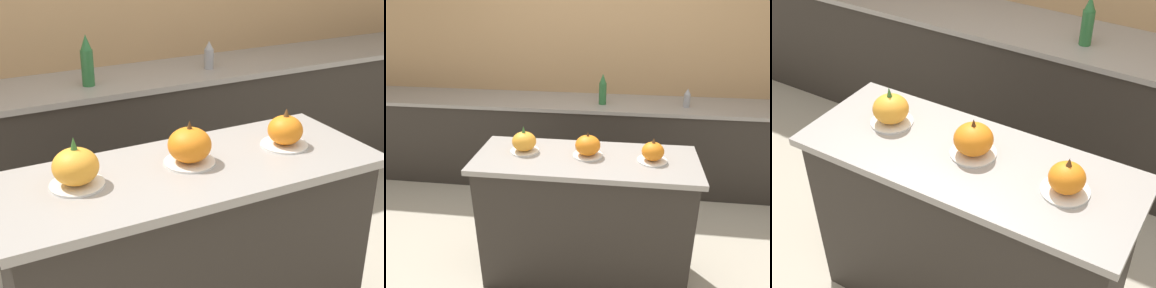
{
  "view_description": "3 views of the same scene",
  "coord_description": "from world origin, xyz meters",
  "views": [
    {
      "loc": [
        -0.81,
        -1.58,
        1.79
      ],
      "look_at": [
        -0.0,
        -0.01,
        1.04
      ],
      "focal_mm": 50.0,
      "sensor_mm": 36.0,
      "label": 1
    },
    {
      "loc": [
        0.23,
        -2.16,
        1.98
      ],
      "look_at": [
        -0.04,
        -0.05,
        1.06
      ],
      "focal_mm": 35.0,
      "sensor_mm": 36.0,
      "label": 2
    },
    {
      "loc": [
        0.86,
        -1.48,
        2.28
      ],
      "look_at": [
        0.0,
        -0.03,
        1.03
      ],
      "focal_mm": 50.0,
      "sensor_mm": 36.0,
      "label": 3
    }
  ],
  "objects": [
    {
      "name": "back_counter",
      "position": [
        0.0,
        1.4,
        0.45
      ],
      "size": [
        6.0,
        0.6,
        0.89
      ],
      "color": "#2D2823",
      "rests_on": "ground_plane"
    },
    {
      "name": "kitchen_island",
      "position": [
        0.0,
        0.0,
        0.47
      ],
      "size": [
        1.44,
        0.56,
        0.94
      ],
      "color": "#2D2823",
      "rests_on": "ground_plane"
    },
    {
      "name": "ground_plane",
      "position": [
        0.0,
        0.0,
        0.0
      ],
      "size": [
        12.0,
        12.0,
        0.0
      ],
      "primitive_type": "plane",
      "color": "#BCB29E"
    },
    {
      "name": "bottle_tall",
      "position": [
        0.02,
        1.33,
        1.03
      ],
      "size": [
        0.07,
        0.07,
        0.3
      ],
      "color": "#2D6B38",
      "rests_on": "back_counter"
    },
    {
      "name": "pumpkin_cake_center",
      "position": [
        0.01,
        0.03,
        1.01
      ],
      "size": [
        0.19,
        0.19,
        0.17
      ],
      "color": "white",
      "rests_on": "kitchen_island"
    },
    {
      "name": "pumpkin_cake_right",
      "position": [
        0.42,
        0.01,
        1.0
      ],
      "size": [
        0.19,
        0.19,
        0.16
      ],
      "color": "white",
      "rests_on": "kitchen_island"
    },
    {
      "name": "bottle_short",
      "position": [
        0.81,
        1.34,
        0.98
      ],
      "size": [
        0.06,
        0.06,
        0.18
      ],
      "color": "#99999E",
      "rests_on": "back_counter"
    },
    {
      "name": "pumpkin_cake_left",
      "position": [
        -0.42,
        0.05,
        1.01
      ],
      "size": [
        0.19,
        0.19,
        0.18
      ],
      "color": "white",
      "rests_on": "kitchen_island"
    },
    {
      "name": "wall_back",
      "position": [
        0.0,
        1.73,
        1.25
      ],
      "size": [
        8.0,
        0.06,
        2.5
      ],
      "color": "tan",
      "rests_on": "ground_plane"
    }
  ]
}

